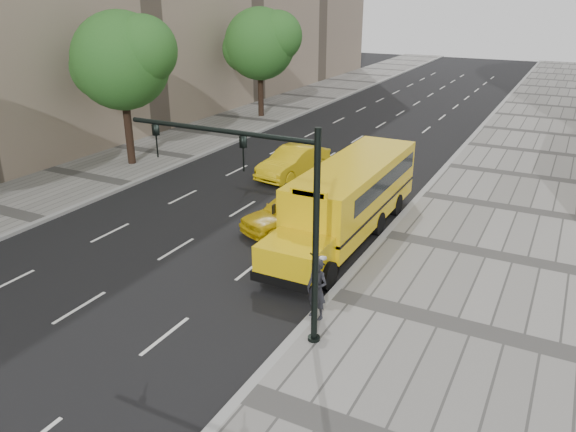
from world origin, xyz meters
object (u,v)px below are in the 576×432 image
at_px(tree_c, 261,43).
at_px(taxi_far, 294,162).
at_px(pedestrian, 317,289).
at_px(tree_b, 122,60).
at_px(school_bus, 351,193).
at_px(traffic_signal, 270,205).
at_px(taxi_near, 289,212).

xyz_separation_m(tree_c, taxi_far, (9.25, -12.57, -4.95)).
height_order(tree_c, pedestrian, tree_c).
bearing_deg(tree_b, school_bus, -12.31).
xyz_separation_m(tree_b, taxi_far, (9.25, 2.55, -5.20)).
height_order(tree_b, pedestrian, tree_b).
bearing_deg(school_bus, tree_b, 167.69).
height_order(pedestrian, traffic_signal, traffic_signal).
relative_size(tree_b, taxi_far, 1.75).
bearing_deg(tree_c, taxi_near, -57.14).
bearing_deg(tree_c, taxi_far, -53.65).
distance_m(taxi_far, pedestrian, 14.68).
relative_size(taxi_near, pedestrian, 2.25).
xyz_separation_m(tree_c, taxi_near, (12.40, -19.19, -5.02)).
distance_m(school_bus, pedestrian, 7.16).
distance_m(tree_b, tree_c, 15.12).
height_order(school_bus, traffic_signal, traffic_signal).
height_order(tree_c, taxi_far, tree_c).
relative_size(tree_b, pedestrian, 4.43).
bearing_deg(traffic_signal, taxi_near, 113.73).
bearing_deg(school_bus, tree_c, 129.05).
bearing_deg(pedestrian, taxi_near, 137.23).
bearing_deg(traffic_signal, pedestrian, 50.15).
xyz_separation_m(school_bus, pedestrian, (1.65, -6.94, -0.64)).
bearing_deg(taxi_far, pedestrian, -51.45).
distance_m(tree_c, pedestrian, 30.59).
height_order(school_bus, taxi_near, school_bus).
xyz_separation_m(taxi_far, traffic_signal, (6.34, -13.89, 3.28)).
bearing_deg(school_bus, taxi_near, -161.73).
bearing_deg(taxi_near, traffic_signal, -41.33).
xyz_separation_m(taxi_near, traffic_signal, (3.19, -7.26, 3.34)).
relative_size(school_bus, pedestrian, 5.92).
distance_m(school_bus, traffic_signal, 8.44).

